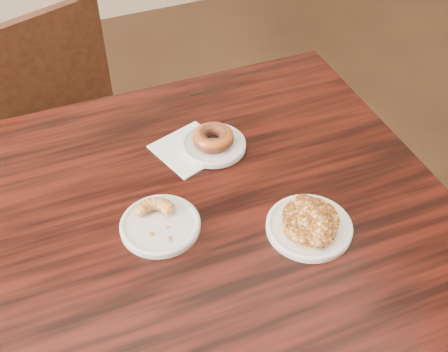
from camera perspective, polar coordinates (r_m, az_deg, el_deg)
name	(u,v)px	position (r m, az deg, el deg)	size (l,w,h in m)	color
cafe_table	(222,306)	(1.50, -0.19, -13.05)	(0.97, 0.97, 0.75)	black
chair_far	(26,118)	(2.03, -19.44, 5.59)	(0.49, 0.49, 0.90)	black
napkin	(190,149)	(1.33, -3.47, 2.76)	(0.15, 0.15, 0.00)	white
plate_donut	(213,145)	(1.33, -1.08, 3.15)	(0.15, 0.15, 0.01)	silver
plate_cruller	(160,225)	(1.16, -6.48, -5.01)	(0.17, 0.17, 0.01)	silver
plate_fritter	(309,227)	(1.17, 8.64, -5.17)	(0.18, 0.18, 0.01)	white
glazed_donut	(213,138)	(1.32, -1.09, 3.92)	(0.10, 0.10, 0.03)	brown
apple_fritter	(310,219)	(1.15, 8.77, -4.35)	(0.16, 0.16, 0.04)	#402106
cruller_fragment	(160,219)	(1.15, -6.56, -4.36)	(0.10, 0.10, 0.03)	brown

